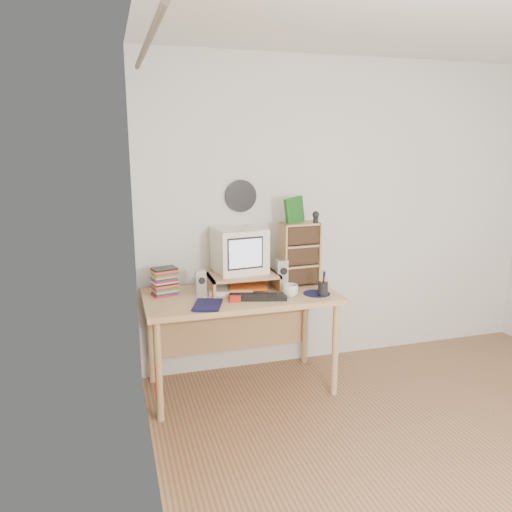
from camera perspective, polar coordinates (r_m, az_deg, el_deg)
floor at (r=3.33m, az=24.13°, el=-21.82°), size 3.50×3.50×0.00m
back_wall at (r=4.27m, az=10.40°, el=4.75°), size 3.50×0.00×3.50m
left_wall at (r=2.10m, az=-11.33°, el=-3.57°), size 0.00×3.50×3.50m
curtain at (r=2.60m, az=-11.37°, el=-2.73°), size 0.00×2.20×2.20m
wall_disc at (r=3.89m, az=-1.76°, el=6.87°), size 0.25×0.02×0.25m
desk at (r=3.77m, az=-2.03°, el=-6.03°), size 1.40×0.70×0.75m
monitor_riser at (r=3.75m, az=-1.46°, el=-2.48°), size 0.52×0.30×0.12m
crt_monitor at (r=3.75m, az=-1.75°, el=0.57°), size 0.39×0.39×0.34m
speaker_left at (r=3.62m, az=-6.31°, el=-3.10°), size 0.08×0.08×0.19m
speaker_right at (r=3.79m, az=2.95°, el=-2.06°), size 0.09×0.09×0.22m
keyboard at (r=3.56m, az=0.22°, el=-4.69°), size 0.43×0.24×0.03m
dvd_stack at (r=3.68m, az=-10.39°, el=-2.56°), size 0.19×0.16×0.24m
cd_rack at (r=3.86m, az=5.00°, el=0.22°), size 0.30×0.17×0.49m
mug at (r=3.60m, az=3.93°, el=-3.97°), size 0.15×0.15×0.09m
diary at (r=3.42m, az=-7.06°, el=-5.37°), size 0.27×0.23×0.04m
mousepad at (r=3.70m, az=6.95°, el=-4.28°), size 0.24×0.24×0.00m
pen_cup at (r=3.64m, az=7.67°, el=-3.43°), size 0.07×0.07×0.14m
papers at (r=3.74m, az=-2.15°, el=-3.69°), size 0.36×0.29×0.04m
red_box at (r=3.50m, az=-2.38°, el=-4.92°), size 0.09×0.07×0.04m
game_box at (r=3.78m, az=4.39°, el=5.24°), size 0.16×0.07×0.20m
webcam at (r=3.82m, az=6.85°, el=4.44°), size 0.06×0.06×0.09m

